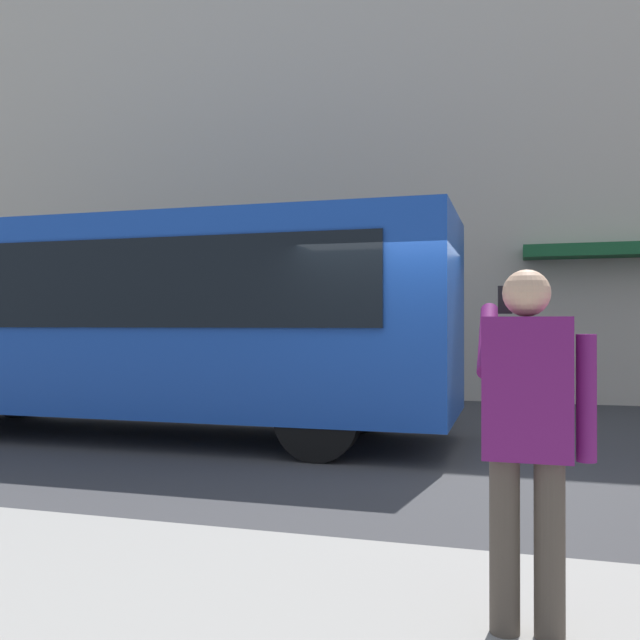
% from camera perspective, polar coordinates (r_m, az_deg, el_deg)
% --- Properties ---
extents(ground_plane, '(60.00, 60.00, 0.00)m').
position_cam_1_polar(ground_plane, '(8.20, 7.82, -11.54)').
color(ground_plane, '#38383A').
extents(building_facade_far, '(28.00, 1.55, 12.00)m').
position_cam_1_polar(building_facade_far, '(15.44, 11.62, 16.22)').
color(building_facade_far, beige).
rests_on(building_facade_far, ground_plane).
extents(red_bus, '(9.05, 2.54, 3.08)m').
position_cam_1_polar(red_bus, '(10.11, -15.07, 0.19)').
color(red_bus, '#1947AD').
rests_on(red_bus, ground_plane).
extents(pedestrian_photographer, '(0.53, 0.52, 1.70)m').
position_cam_1_polar(pedestrian_photographer, '(3.34, 16.99, -8.14)').
color(pedestrian_photographer, '#4C4238').
rests_on(pedestrian_photographer, sidewalk_curb).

